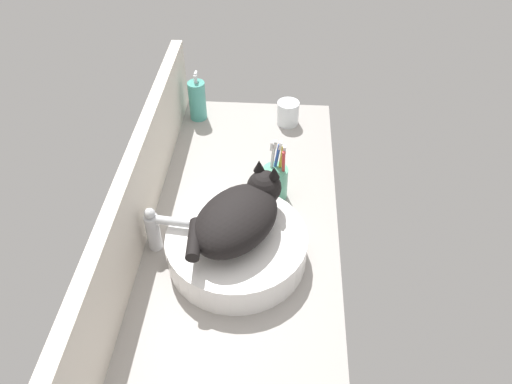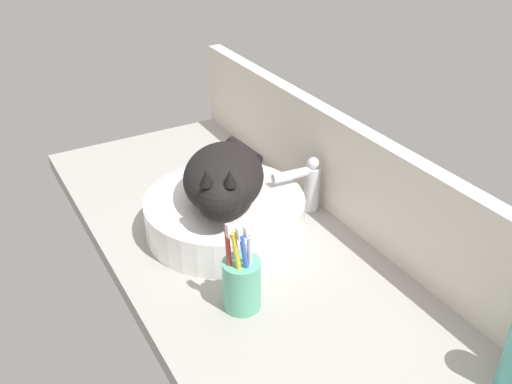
{
  "view_description": "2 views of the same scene",
  "coord_description": "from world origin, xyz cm",
  "px_view_note": "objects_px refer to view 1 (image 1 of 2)",
  "views": [
    {
      "loc": [
        -88.81,
        -11.05,
        98.9
      ],
      "look_at": [
        4.76,
        -4.89,
        11.74
      ],
      "focal_mm": 35.0,
      "sensor_mm": 36.0,
      "label": 1
    },
    {
      "loc": [
        87.03,
        -47.28,
        72.38
      ],
      "look_at": [
        -1.2,
        3.38,
        11.75
      ],
      "focal_mm": 40.0,
      "sensor_mm": 36.0,
      "label": 2
    }
  ],
  "objects_px": {
    "cat": "(239,216)",
    "water_glass": "(288,114)",
    "toothbrush_cup": "(275,181)",
    "sink_basin": "(237,247)",
    "soap_dispenser": "(197,100)",
    "faucet": "(157,228)"
  },
  "relations": [
    {
      "from": "soap_dispenser",
      "to": "toothbrush_cup",
      "type": "relative_size",
      "value": 0.91
    },
    {
      "from": "sink_basin",
      "to": "faucet",
      "type": "bearing_deg",
      "value": 83.94
    },
    {
      "from": "faucet",
      "to": "soap_dispenser",
      "type": "distance_m",
      "value": 0.59
    },
    {
      "from": "cat",
      "to": "faucet",
      "type": "relative_size",
      "value": 2.22
    },
    {
      "from": "water_glass",
      "to": "soap_dispenser",
      "type": "bearing_deg",
      "value": 87.63
    },
    {
      "from": "faucet",
      "to": "water_glass",
      "type": "relative_size",
      "value": 1.67
    },
    {
      "from": "sink_basin",
      "to": "water_glass",
      "type": "xyz_separation_m",
      "value": [
        0.6,
        -0.12,
        -0.0
      ]
    },
    {
      "from": "sink_basin",
      "to": "cat",
      "type": "relative_size",
      "value": 1.16
    },
    {
      "from": "toothbrush_cup",
      "to": "water_glass",
      "type": "height_order",
      "value": "toothbrush_cup"
    },
    {
      "from": "sink_basin",
      "to": "water_glass",
      "type": "height_order",
      "value": "same"
    },
    {
      "from": "sink_basin",
      "to": "toothbrush_cup",
      "type": "distance_m",
      "value": 0.25
    },
    {
      "from": "sink_basin",
      "to": "cat",
      "type": "xyz_separation_m",
      "value": [
        0.01,
        -0.01,
        0.1
      ]
    },
    {
      "from": "cat",
      "to": "water_glass",
      "type": "bearing_deg",
      "value": -10.53
    },
    {
      "from": "sink_basin",
      "to": "cat",
      "type": "distance_m",
      "value": 0.1
    },
    {
      "from": "faucet",
      "to": "water_glass",
      "type": "distance_m",
      "value": 0.66
    },
    {
      "from": "faucet",
      "to": "water_glass",
      "type": "xyz_separation_m",
      "value": [
        0.58,
        -0.32,
        -0.04
      ]
    },
    {
      "from": "faucet",
      "to": "toothbrush_cup",
      "type": "bearing_deg",
      "value": -53.46
    },
    {
      "from": "faucet",
      "to": "soap_dispenser",
      "type": "bearing_deg",
      "value": -1.13
    },
    {
      "from": "toothbrush_cup",
      "to": "water_glass",
      "type": "bearing_deg",
      "value": -4.6
    },
    {
      "from": "cat",
      "to": "soap_dispenser",
      "type": "distance_m",
      "value": 0.64
    },
    {
      "from": "sink_basin",
      "to": "soap_dispenser",
      "type": "bearing_deg",
      "value": 17.31
    },
    {
      "from": "cat",
      "to": "water_glass",
      "type": "distance_m",
      "value": 0.61
    }
  ]
}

